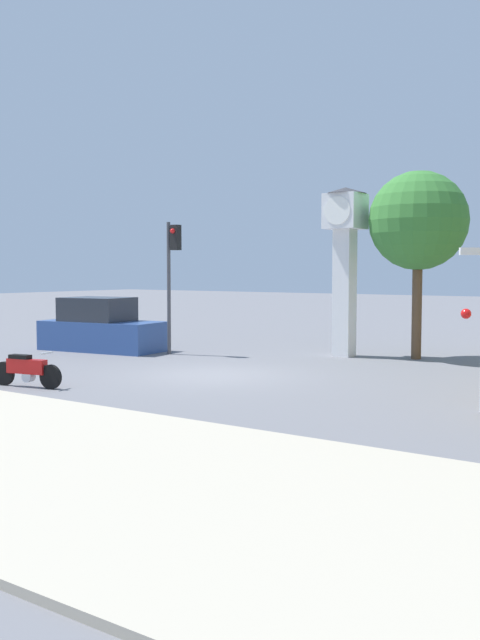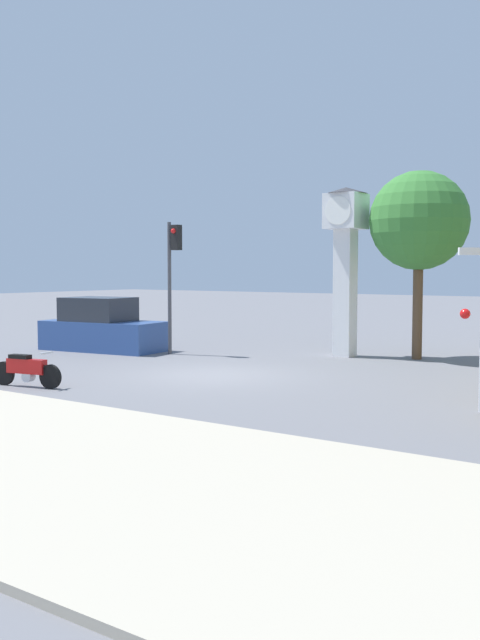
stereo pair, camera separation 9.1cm
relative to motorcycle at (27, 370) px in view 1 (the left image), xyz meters
The scene contains 6 objects.
ground_plane 4.67m from the motorcycle, 59.03° to the left, with size 120.00×120.00×0.00m, color slate.
motorcycle is the anchor object (origin of this frame).
clock_tower 10.65m from the motorcycle, 70.67° to the left, with size 1.32×1.32×5.30m.
traffic_light 7.45m from the motorcycle, 101.36° to the left, with size 0.50×0.35×4.26m.
street_tree 12.24m from the motorcycle, 61.76° to the left, with size 3.00×3.00×5.72m.
parked_car 7.64m from the motorcycle, 122.89° to the left, with size 4.40×2.33×1.80m.
Camera 1 is at (11.04, -14.66, 2.72)m, focal length 40.00 mm.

